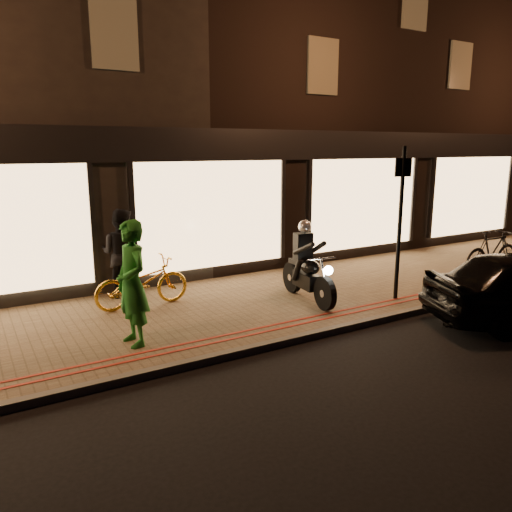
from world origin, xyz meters
The scene contains 11 objects.
ground centered at (0.00, 0.00, 0.00)m, with size 90.00×90.00×0.00m, color black.
sidewalk centered at (0.00, 2.00, 0.06)m, with size 50.00×4.00×0.12m, color brown.
kerb_stone centered at (0.00, 0.05, 0.06)m, with size 50.00×0.14×0.12m, color #59544C.
red_kerb_lines centered at (0.00, 0.55, 0.12)m, with size 50.00×0.26×0.01m.
building_row centered at (0.00, 8.99, 4.25)m, with size 48.00×10.11×8.50m.
motorcycle centered at (0.87, 1.54, 0.73)m, with size 0.63×1.94×1.59m.
sign_post centered at (2.46, 0.70, 1.80)m, with size 0.35×0.11×3.00m.
bicycle_gold centered at (-2.07, 2.79, 0.59)m, with size 0.63×1.81×0.95m, color gold.
bicycle_dark centered at (5.93, 0.99, 0.65)m, with size 0.50×1.76×1.06m, color black.
person_green centered at (-2.77, 1.05, 1.09)m, with size 0.70×0.46×1.93m, color #1D6E1F.
person_dark centered at (-2.19, 3.64, 1.02)m, with size 0.87×0.68×1.79m, color black.
Camera 1 is at (-4.86, -6.14, 3.09)m, focal length 35.00 mm.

